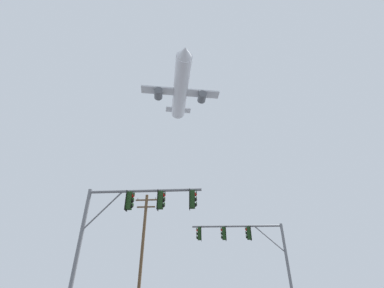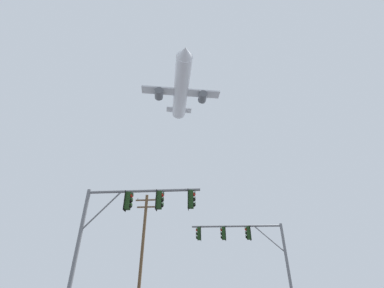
{
  "view_description": "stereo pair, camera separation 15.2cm",
  "coord_description": "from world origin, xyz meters",
  "px_view_note": "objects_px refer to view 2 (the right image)",
  "views": [
    {
      "loc": [
        0.13,
        -4.44,
        1.17
      ],
      "look_at": [
        -1.95,
        20.7,
        15.67
      ],
      "focal_mm": 24.46,
      "sensor_mm": 36.0,
      "label": 1
    },
    {
      "loc": [
        0.28,
        -4.43,
        1.17
      ],
      "look_at": [
        -1.95,
        20.7,
        15.67
      ],
      "focal_mm": 24.46,
      "sensor_mm": 36.0,
      "label": 2
    }
  ],
  "objects_px": {
    "signal_pole_far": "(246,241)",
    "utility_pole": "(143,243)",
    "airplane": "(181,89)",
    "signal_pole_near": "(130,214)"
  },
  "relations": [
    {
      "from": "signal_pole_far",
      "to": "utility_pole",
      "type": "bearing_deg",
      "value": 155.26
    },
    {
      "from": "airplane",
      "to": "signal_pole_near",
      "type": "bearing_deg",
      "value": -86.46
    },
    {
      "from": "signal_pole_near",
      "to": "signal_pole_far",
      "type": "distance_m",
      "value": 9.98
    },
    {
      "from": "airplane",
      "to": "signal_pole_far",
      "type": "bearing_deg",
      "value": -69.7
    },
    {
      "from": "signal_pole_far",
      "to": "airplane",
      "type": "distance_m",
      "value": 43.12
    },
    {
      "from": "signal_pole_near",
      "to": "airplane",
      "type": "relative_size",
      "value": 0.27
    },
    {
      "from": "signal_pole_far",
      "to": "airplane",
      "type": "relative_size",
      "value": 0.31
    },
    {
      "from": "signal_pole_near",
      "to": "signal_pole_far",
      "type": "height_order",
      "value": "signal_pole_near"
    },
    {
      "from": "signal_pole_far",
      "to": "utility_pole",
      "type": "relative_size",
      "value": 0.7
    },
    {
      "from": "signal_pole_far",
      "to": "utility_pole",
      "type": "xyz_separation_m",
      "value": [
        -8.87,
        4.09,
        0.64
      ]
    }
  ]
}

